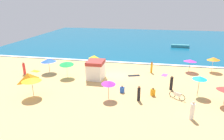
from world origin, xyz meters
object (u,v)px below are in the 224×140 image
object	(u,v)px
beach_umbrella_8	(109,83)
beach_tent	(28,77)
beach_umbrella_0	(200,78)
beachgoer_0	(24,68)
beach_umbrella_6	(190,61)
beach_umbrella_1	(31,80)
beach_umbrella_2	(213,59)
beach_umbrella_4	(66,63)
beachgoer_6	(139,94)
beach_umbrella_5	(94,57)
beachgoer_2	(153,92)
beachgoer_5	(171,83)
beachgoer_4	(152,67)
beachgoer_1	(192,111)
lifeguard_cabana	(96,70)
parked_bicycle	(177,96)
beach_umbrella_7	(48,60)
beachgoer_3	(122,89)
small_boat_0	(180,46)

from	to	relation	value
beach_umbrella_8	beach_tent	xyz separation A→B (m)	(-11.51, 2.93, -1.35)
beach_umbrella_0	beach_tent	distance (m)	21.19
beach_umbrella_0	beachgoer_0	bearing A→B (deg)	173.39
beach_umbrella_6	beachgoer_0	distance (m)	24.36
beach_umbrella_1	beach_umbrella_2	bearing A→B (deg)	29.83
beach_umbrella_6	beach_umbrella_4	bearing A→B (deg)	-161.87
beachgoer_6	beach_umbrella_0	bearing A→B (deg)	20.48
beach_umbrella_8	beach_umbrella_2	bearing A→B (deg)	40.51
beach_umbrella_4	beachgoer_6	bearing A→B (deg)	-26.32
beach_umbrella_4	beach_umbrella_5	xyz separation A→B (m)	(2.46, 5.15, -0.34)
beachgoer_2	beach_umbrella_6	bearing A→B (deg)	59.33
beach_umbrella_8	beachgoer_5	size ratio (longest dim) A/B	1.19
beachgoer_4	beachgoer_1	bearing A→B (deg)	-73.17
lifeguard_cabana	beachgoer_2	bearing A→B (deg)	-26.42
beach_umbrella_1	beach_tent	world-z (taller)	beach_umbrella_1
parked_bicycle	beachgoer_0	size ratio (longest dim) A/B	0.85
beach_umbrella_7	beachgoer_6	xyz separation A→B (m)	(13.51, -6.31, -1.09)
lifeguard_cabana	beachgoer_1	distance (m)	13.51
beachgoer_0	beachgoer_3	distance (m)	15.21
beach_umbrella_1	beach_umbrella_4	xyz separation A→B (m)	(1.37, 6.20, 0.03)
beachgoer_1	beach_umbrella_1	bearing A→B (deg)	175.10
lifeguard_cabana	beach_umbrella_2	size ratio (longest dim) A/B	1.05
beach_umbrella_4	beachgoer_5	world-z (taller)	beach_umbrella_4
beach_umbrella_8	parked_bicycle	world-z (taller)	beach_umbrella_8
beach_umbrella_7	beach_umbrella_5	bearing A→B (deg)	33.70
beach_umbrella_0	beachgoer_1	size ratio (longest dim) A/B	1.36
lifeguard_cabana	beach_umbrella_5	bearing A→B (deg)	107.98
beach_umbrella_6	small_boat_0	distance (m)	16.63
beach_umbrella_5	beach_umbrella_6	size ratio (longest dim) A/B	1.11
beach_umbrella_0	beachgoer_1	xyz separation A→B (m)	(-1.54, -4.96, -1.35)
beachgoer_2	beachgoer_0	bearing A→B (deg)	168.96
beach_umbrella_4	beachgoer_1	distance (m)	16.88
beachgoer_3	beachgoer_4	world-z (taller)	beachgoer_4
beach_umbrella_7	beachgoer_4	xyz separation A→B (m)	(14.85, 2.75, -1.08)
parked_bicycle	beach_umbrella_6	bearing A→B (deg)	73.26
beach_umbrella_2	beachgoer_0	size ratio (longest dim) A/B	1.33
beach_umbrella_0	parked_bicycle	bearing A→B (deg)	-152.82
beach_umbrella_8	small_boat_0	bearing A→B (deg)	68.11
beach_umbrella_4	beachgoer_3	world-z (taller)	beach_umbrella_4
beachgoer_1	beach_umbrella_4	bearing A→B (deg)	153.15
beachgoer_0	beachgoer_3	xyz separation A→B (m)	(14.81, -3.43, -0.46)
beach_umbrella_8	beachgoer_4	xyz separation A→B (m)	(4.55, 9.25, -1.09)
beach_umbrella_4	beach_umbrella_7	distance (m)	3.58
beachgoer_0	beachgoer_4	world-z (taller)	beachgoer_0
parked_bicycle	small_boat_0	distance (m)	26.24
beach_umbrella_6	small_boat_0	size ratio (longest dim) A/B	0.57
beach_umbrella_5	beach_umbrella_8	xyz separation A→B (m)	(4.49, -10.37, 0.23)
lifeguard_cabana	beachgoer_0	size ratio (longest dim) A/B	1.40
beach_umbrella_4	beach_umbrella_8	size ratio (longest dim) A/B	1.15
beach_umbrella_5	beachgoer_3	distance (m)	10.35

